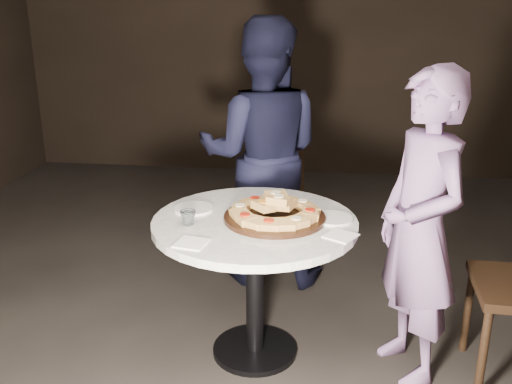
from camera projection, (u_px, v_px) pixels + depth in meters
floor at (264, 355)px, 3.10m from camera, size 7.00×7.00×0.00m
table at (255, 246)px, 2.92m from camera, size 1.34×1.34×0.78m
serving_board at (275, 217)px, 2.87m from camera, size 0.66×0.66×0.02m
focaccia_pile at (275, 209)px, 2.86m from camera, size 0.46×0.45×0.12m
plate_left at (194, 208)px, 3.01m from camera, size 0.27×0.27×0.01m
plate_right at (332, 218)px, 2.87m from camera, size 0.25×0.25×0.01m
water_glass at (188, 218)px, 2.80m from camera, size 0.08×0.08×0.07m
napkin_near at (191, 243)px, 2.59m from camera, size 0.16×0.16×0.01m
napkin_far at (341, 236)px, 2.67m from camera, size 0.18×0.18×0.01m
chair_far at (274, 188)px, 4.32m from camera, size 0.52×0.53×0.82m
diner_navy at (262, 154)px, 3.72m from camera, size 0.87×0.69×1.74m
diner_teal at (420, 230)px, 2.73m from camera, size 0.56×0.67×1.57m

